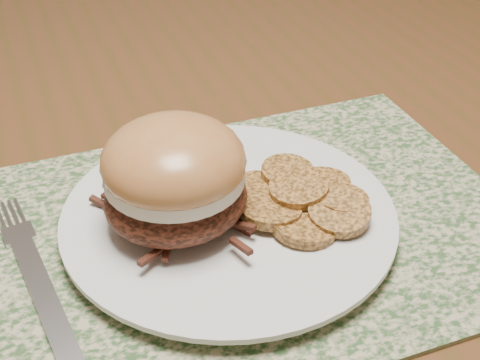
% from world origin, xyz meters
% --- Properties ---
extents(dining_table, '(1.50, 0.90, 0.75)m').
position_xyz_m(dining_table, '(0.00, 0.00, 0.67)').
color(dining_table, '#583119').
rests_on(dining_table, ground).
extents(placemat, '(0.45, 0.33, 0.00)m').
position_xyz_m(placemat, '(-0.09, -0.26, 0.75)').
color(placemat, '#315029').
rests_on(placemat, dining_table).
extents(dinner_plate, '(0.26, 0.26, 0.02)m').
position_xyz_m(dinner_plate, '(-0.11, -0.25, 0.76)').
color(dinner_plate, silver).
rests_on(dinner_plate, placemat).
extents(pork_sandwich, '(0.15, 0.15, 0.09)m').
position_xyz_m(pork_sandwich, '(-0.15, -0.24, 0.81)').
color(pork_sandwich, black).
rests_on(pork_sandwich, dinner_plate).
extents(roasted_potatoes, '(0.12, 0.13, 0.03)m').
position_xyz_m(roasted_potatoes, '(-0.05, -0.27, 0.78)').
color(roasted_potatoes, '#AB6F32').
rests_on(roasted_potatoes, dinner_plate).
extents(fork, '(0.04, 0.21, 0.00)m').
position_xyz_m(fork, '(-0.27, -0.25, 0.76)').
color(fork, silver).
rests_on(fork, placemat).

